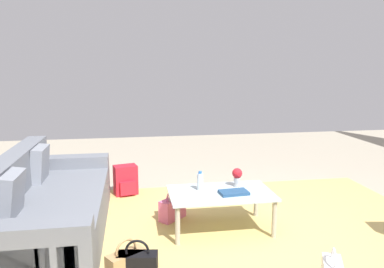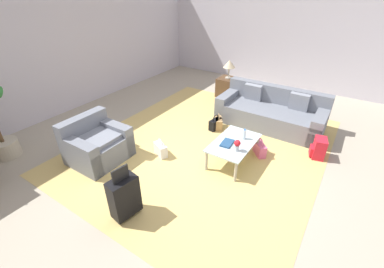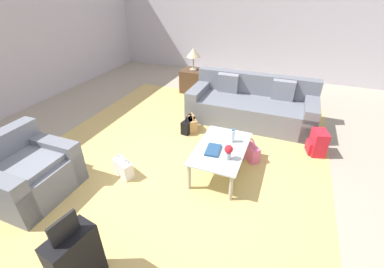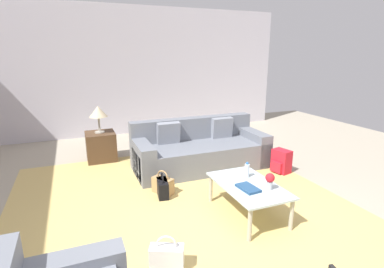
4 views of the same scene
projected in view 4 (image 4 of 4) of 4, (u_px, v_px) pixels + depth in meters
The scene contains 15 objects.
ground_plane at pixel (227, 241), 3.27m from camera, with size 12.00×12.00×0.00m, color #A89E89.
wall_right at pixel (131, 72), 7.40m from camera, with size 0.12×8.00×3.10m, color silver.
area_rug at pixel (190, 217), 3.73m from camera, with size 5.20×4.40×0.01m, color tan.
couch at pixel (199, 151), 5.38m from camera, with size 0.99×2.33×0.84m.
coffee_table at pixel (248, 188), 3.71m from camera, with size 1.08×0.66×0.42m.
water_bottle at pixel (247, 170), 3.89m from camera, with size 0.06×0.06×0.20m.
coffee_table_book at pixel (248, 188), 3.56m from camera, with size 0.29×0.18×0.03m, color navy.
flower_vase at pixel (270, 180), 3.52m from camera, with size 0.11×0.11×0.21m.
side_table at pixel (101, 146), 5.71m from camera, with size 0.53×0.53×0.54m, color #513823.
table_lamp at pixel (98, 112), 5.53m from camera, with size 0.33×0.33×0.51m.
handbag_black at pixel (163, 188), 4.26m from camera, with size 0.34×0.19×0.36m.
handbag_pink at pixel (250, 186), 4.32m from camera, with size 0.33×0.32×0.36m.
handbag_tan at pixel (163, 185), 4.35m from camera, with size 0.34×0.29×0.36m.
handbag_white at pixel (167, 257), 2.81m from camera, with size 0.26×0.35×0.36m.
backpack_red at pixel (281, 162), 5.11m from camera, with size 0.34×0.30×0.40m.
Camera 4 is at (-2.50, 1.42, 1.97)m, focal length 28.00 mm.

